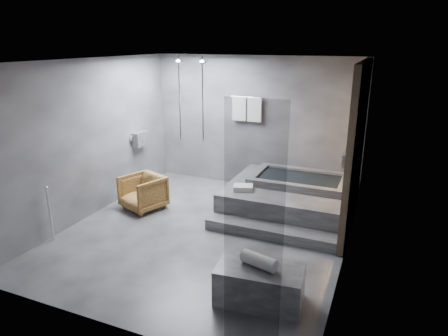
% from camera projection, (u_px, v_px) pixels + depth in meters
% --- Properties ---
extents(room, '(5.00, 5.04, 2.82)m').
position_uv_depth(room, '(233.00, 131.00, 6.26)').
color(room, '#2F2F32').
rests_on(room, ground).
extents(tub_deck, '(2.20, 2.00, 0.50)m').
position_uv_depth(tub_deck, '(288.00, 198.00, 7.53)').
color(tub_deck, '#343437').
rests_on(tub_deck, ground).
extents(tub_step, '(2.20, 0.36, 0.18)m').
position_uv_depth(tub_step, '(270.00, 232.00, 6.55)').
color(tub_step, '#343437').
rests_on(tub_step, ground).
extents(concrete_bench, '(1.09, 0.67, 0.47)m').
position_uv_depth(concrete_bench, '(260.00, 285.00, 4.88)').
color(concrete_bench, '#38373A').
rests_on(concrete_bench, ground).
extents(driftwood_chair, '(0.91, 0.92, 0.66)m').
position_uv_depth(driftwood_chair, '(143.00, 192.00, 7.58)').
color(driftwood_chair, '#4B3012').
rests_on(driftwood_chair, ground).
extents(rolled_towel, '(0.48, 0.28, 0.16)m').
position_uv_depth(rolled_towel, '(259.00, 261.00, 4.81)').
color(rolled_towel, white).
rests_on(rolled_towel, concrete_bench).
extents(deck_towel, '(0.40, 0.34, 0.09)m').
position_uv_depth(deck_towel, '(243.00, 188.00, 7.20)').
color(deck_towel, silver).
rests_on(deck_towel, tub_deck).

